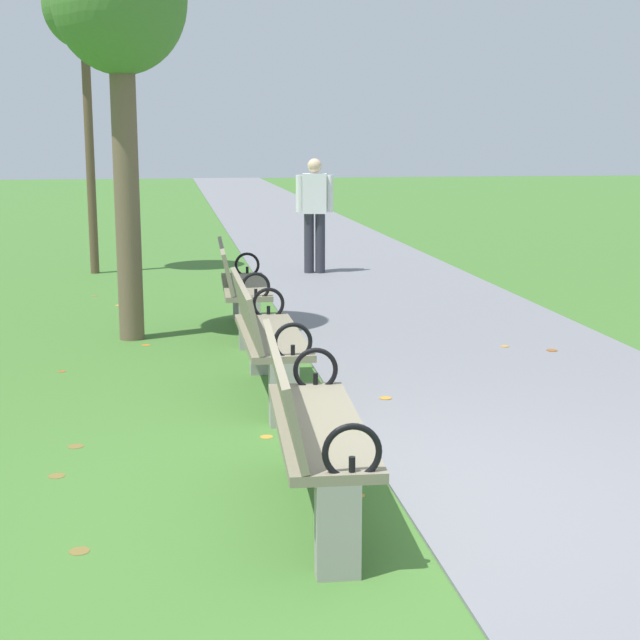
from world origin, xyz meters
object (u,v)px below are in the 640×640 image
tree_1 (120,13)px  pedestrian_walking (315,209)px  park_bench_3 (240,286)px  park_bench_2 (265,335)px  tree_2 (83,9)px  park_bench_1 (309,425)px

tree_1 → pedestrian_walking: tree_1 is taller
park_bench_3 → pedestrian_walking: bearing=71.1°
park_bench_2 → tree_2: tree_2 is taller
tree_1 → pedestrian_walking: (2.44, 4.11, -2.14)m
park_bench_2 → pedestrian_walking: pedestrian_walking is taller
park_bench_2 → tree_1: bearing=114.7°
pedestrian_walking → park_bench_1: bearing=-98.9°
park_bench_2 → tree_1: 3.64m
park_bench_1 → pedestrian_walking: 8.86m
tree_2 → pedestrian_walking: size_ratio=2.68×
park_bench_1 → tree_1: tree_1 is taller
park_bench_1 → pedestrian_walking: size_ratio=1.00×
park_bench_1 → park_bench_2: same height
park_bench_1 → pedestrian_walking: bearing=81.1°
park_bench_2 → park_bench_3: 2.44m
park_bench_1 → park_bench_2: 2.31m
tree_2 → pedestrian_walking: bearing=-10.8°
park_bench_3 → tree_2: tree_2 is taller
park_bench_2 → tree_2: (-1.75, 7.03, 3.18)m
park_bench_3 → pedestrian_walking: 4.25m
tree_2 → tree_1: bearing=-81.8°
park_bench_3 → tree_1: tree_1 is taller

